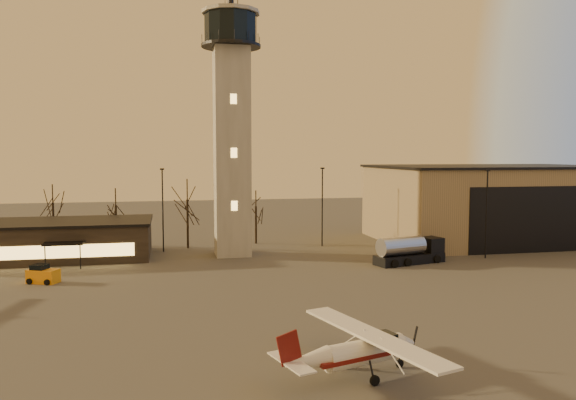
{
  "coord_description": "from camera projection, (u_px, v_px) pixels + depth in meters",
  "views": [
    {
      "loc": [
        -7.22,
        -35.18,
        11.84
      ],
      "look_at": [
        3.03,
        13.0,
        7.81
      ],
      "focal_mm": 35.0,
      "sensor_mm": 36.0,
      "label": 1
    }
  ],
  "objects": [
    {
      "name": "control_tower",
      "position": [
        232.0,
        115.0,
        64.67
      ],
      "size": [
        6.8,
        6.8,
        32.6
      ],
      "color": "gray",
      "rests_on": "ground"
    },
    {
      "name": "cessna_front",
      "position": [
        367.0,
        355.0,
        30.01
      ],
      "size": [
        9.28,
        11.47,
        3.19
      ],
      "rotation": [
        0.0,
        0.0,
        0.29
      ],
      "color": "silver",
      "rests_on": "ground"
    },
    {
      "name": "fuel_truck",
      "position": [
        409.0,
        253.0,
        60.8
      ],
      "size": [
        8.38,
        4.23,
        2.99
      ],
      "rotation": [
        0.0,
        0.0,
        0.25
      ],
      "color": "black",
      "rests_on": "ground"
    },
    {
      "name": "ground",
      "position": [
        284.0,
        335.0,
        36.76
      ],
      "size": [
        220.0,
        220.0,
        0.0
      ],
      "primitive_type": "plane",
      "color": "#3E3C39",
      "rests_on": "ground"
    },
    {
      "name": "terminal",
      "position": [
        36.0,
        240.0,
        63.19
      ],
      "size": [
        25.4,
        12.2,
        4.3
      ],
      "color": "black",
      "rests_on": "ground"
    },
    {
      "name": "hangar",
      "position": [
        491.0,
        203.0,
        76.93
      ],
      "size": [
        30.6,
        20.6,
        10.3
      ],
      "color": "#927D5F",
      "rests_on": "ground"
    },
    {
      "name": "light_poles",
      "position": [
        236.0,
        208.0,
        66.64
      ],
      "size": [
        58.5,
        12.25,
        10.14
      ],
      "color": "black",
      "rests_on": "ground"
    },
    {
      "name": "tree_row",
      "position": [
        117.0,
        200.0,
        71.6
      ],
      "size": [
        37.2,
        9.2,
        8.8
      ],
      "color": "black",
      "rests_on": "ground"
    },
    {
      "name": "service_cart",
      "position": [
        43.0,
        276.0,
        51.65
      ],
      "size": [
        3.05,
        2.52,
        1.71
      ],
      "rotation": [
        0.0,
        0.0,
        -0.41
      ],
      "color": "orange",
      "rests_on": "ground"
    }
  ]
}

